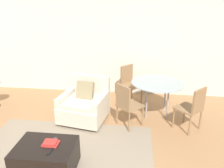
# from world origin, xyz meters

# --- Properties ---
(wall_back) EXTENTS (12.00, 0.06, 2.75)m
(wall_back) POSITION_xyz_m (0.00, 3.53, 1.38)
(wall_back) COLOR silver
(wall_back) RESTS_ON ground_plane
(area_rug) EXTENTS (2.96, 1.82, 0.01)m
(area_rug) POSITION_xyz_m (-0.29, 0.87, 0.00)
(area_rug) COLOR gray
(area_rug) RESTS_ON ground_plane
(armchair) EXTENTS (1.02, 0.99, 0.89)m
(armchair) POSITION_xyz_m (-0.18, 1.97, 0.34)
(armchair) COLOR beige
(armchair) RESTS_ON ground_plane
(ottoman) EXTENTS (0.84, 0.63, 0.45)m
(ottoman) POSITION_xyz_m (-0.39, 0.41, 0.24)
(ottoman) COLOR black
(ottoman) RESTS_ON ground_plane
(book_stack) EXTENTS (0.23, 0.18, 0.04)m
(book_stack) POSITION_xyz_m (-0.32, 0.45, 0.47)
(book_stack) COLOR #B72D28
(book_stack) RESTS_ON ottoman
(tv_remote_primary) EXTENTS (0.06, 0.15, 0.01)m
(tv_remote_primary) POSITION_xyz_m (-0.27, 0.30, 0.45)
(tv_remote_primary) COLOR black
(tv_remote_primary) RESTS_ON ottoman
(tv_remote_secondary) EXTENTS (0.07, 0.14, 0.01)m
(tv_remote_secondary) POSITION_xyz_m (-0.29, 0.56, 0.45)
(tv_remote_secondary) COLOR #333338
(tv_remote_secondary) RESTS_ON ottoman
(dining_table) EXTENTS (1.11, 1.11, 0.74)m
(dining_table) POSITION_xyz_m (1.33, 2.39, 0.66)
(dining_table) COLOR #99A8AD
(dining_table) RESTS_ON ground_plane
(dining_chair_near_left) EXTENTS (0.59, 0.59, 0.90)m
(dining_chair_near_left) POSITION_xyz_m (0.71, 1.77, 0.52)
(dining_chair_near_left) COLOR #93704C
(dining_chair_near_left) RESTS_ON ground_plane
(dining_chair_near_right) EXTENTS (0.59, 0.59, 0.90)m
(dining_chair_near_right) POSITION_xyz_m (1.95, 1.77, 0.52)
(dining_chair_near_right) COLOR #93704C
(dining_chair_near_right) RESTS_ON ground_plane
(dining_chair_far_left) EXTENTS (0.59, 0.59, 0.90)m
(dining_chair_far_left) POSITION_xyz_m (0.71, 3.01, 0.52)
(dining_chair_far_left) COLOR #93704C
(dining_chair_far_left) RESTS_ON ground_plane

